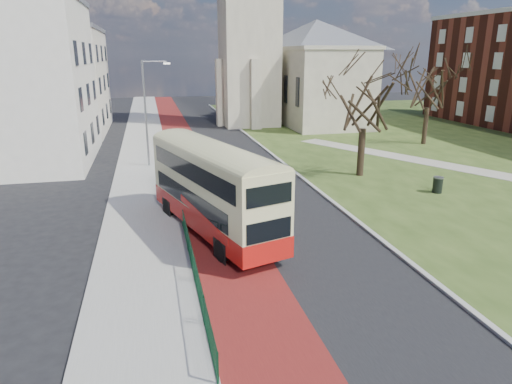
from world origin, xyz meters
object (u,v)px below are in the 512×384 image
object	(u,v)px
streetlamp	(147,108)
winter_tree_near	(365,91)
winter_tree_far	(430,78)
bus	(213,185)
litter_bin	(438,185)

from	to	relation	value
streetlamp	winter_tree_near	distance (m)	16.22
streetlamp	winter_tree_far	xyz separation A→B (m)	(26.36, 3.46, 1.78)
bus	winter_tree_far	bearing A→B (deg)	21.11
winter_tree_near	winter_tree_far	distance (m)	15.15
winter_tree_far	streetlamp	bearing A→B (deg)	-172.51
bus	streetlamp	bearing A→B (deg)	83.66
litter_bin	bus	bearing A→B (deg)	-166.90
streetlamp	winter_tree_far	bearing A→B (deg)	7.49
winter_tree_near	winter_tree_far	bearing A→B (deg)	40.49
winter_tree_near	litter_bin	world-z (taller)	winter_tree_near
streetlamp	bus	size ratio (longest dim) A/B	0.75
winter_tree_near	winter_tree_far	world-z (taller)	winter_tree_far
streetlamp	winter_tree_far	size ratio (longest dim) A/B	0.87
streetlamp	litter_bin	size ratio (longest dim) A/B	7.73
winter_tree_near	litter_bin	xyz separation A→B (m)	(2.88, -5.20, -5.55)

